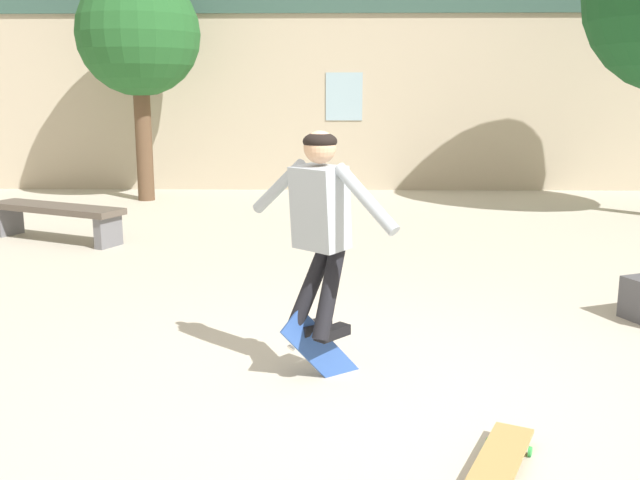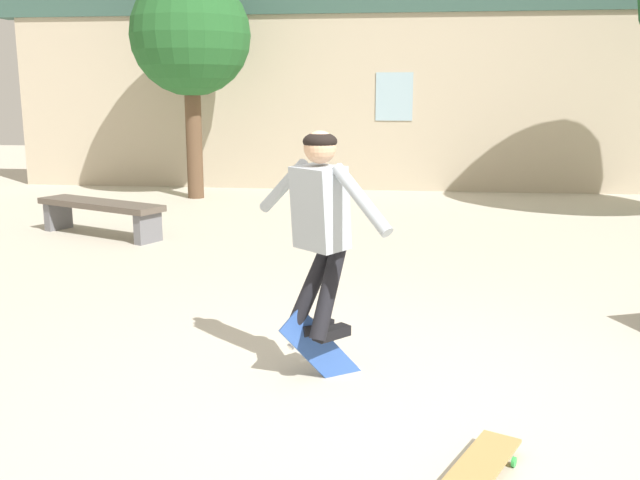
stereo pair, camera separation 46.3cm
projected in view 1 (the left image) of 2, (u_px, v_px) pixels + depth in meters
The scene contains 7 objects.
ground_plane at pixel (370, 397), 4.52m from camera, with size 40.00×40.00×0.00m, color beige.
building_backdrop at pixel (348, 91), 13.81m from camera, with size 16.01×0.52×4.52m.
tree_left at pixel (139, 36), 12.12m from camera, with size 2.10×2.10×3.91m.
park_bench at pixel (56, 214), 9.18m from camera, with size 1.99×1.24×0.47m.
skater at pixel (320, 217), 4.61m from camera, with size 0.99×0.92×1.36m.
skateboard_flipping at pixel (328, 359), 4.84m from camera, with size 0.63×0.36×0.76m.
skateboard_resting at pixel (498, 462), 3.59m from camera, with size 0.54×0.84×0.08m.
Camera 1 is at (-0.23, -4.23, 1.90)m, focal length 40.00 mm.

